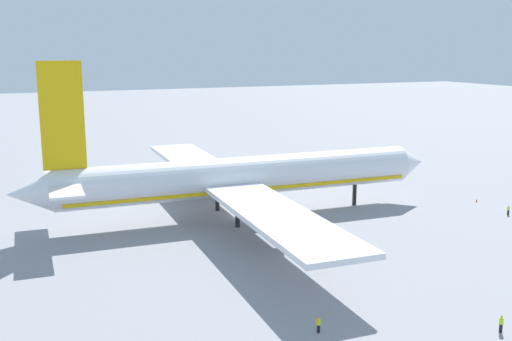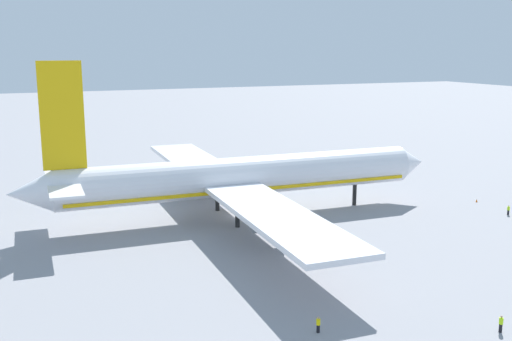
# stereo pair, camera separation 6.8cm
# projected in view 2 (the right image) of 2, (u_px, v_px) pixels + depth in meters

# --- Properties ---
(ground_plane) EXTENTS (600.00, 600.00, 0.00)m
(ground_plane) POSITION_uv_depth(u_px,v_px,m) (244.00, 217.00, 96.91)
(ground_plane) COLOR gray
(airliner) EXTENTS (69.31, 76.69, 25.03)m
(airliner) POSITION_uv_depth(u_px,v_px,m) (235.00, 177.00, 95.27)
(airliner) COLOR white
(airliner) RESTS_ON ground
(ground_worker_0) EXTENTS (0.44, 0.44, 1.61)m
(ground_worker_0) POSITION_uv_depth(u_px,v_px,m) (508.00, 210.00, 97.72)
(ground_worker_0) COLOR black
(ground_worker_0) RESTS_ON ground
(ground_worker_1) EXTENTS (0.54, 0.54, 1.61)m
(ground_worker_1) POSITION_uv_depth(u_px,v_px,m) (318.00, 325.00, 57.36)
(ground_worker_1) COLOR black
(ground_worker_1) RESTS_ON ground
(ground_worker_2) EXTENTS (0.54, 0.54, 1.71)m
(ground_worker_2) POSITION_uv_depth(u_px,v_px,m) (501.00, 324.00, 57.40)
(ground_worker_2) COLOR black
(ground_worker_2) RESTS_ON ground
(traffic_cone_0) EXTENTS (0.36, 0.36, 0.55)m
(traffic_cone_0) POSITION_uv_depth(u_px,v_px,m) (265.00, 163.00, 140.59)
(traffic_cone_0) COLOR orange
(traffic_cone_0) RESTS_ON ground
(traffic_cone_2) EXTENTS (0.36, 0.36, 0.55)m
(traffic_cone_2) POSITION_uv_depth(u_px,v_px,m) (344.00, 161.00, 143.27)
(traffic_cone_2) COLOR orange
(traffic_cone_2) RESTS_ON ground
(traffic_cone_3) EXTENTS (0.36, 0.36, 0.55)m
(traffic_cone_3) POSITION_uv_depth(u_px,v_px,m) (477.00, 201.00, 105.94)
(traffic_cone_3) COLOR orange
(traffic_cone_3) RESTS_ON ground
(traffic_cone_4) EXTENTS (0.36, 0.36, 0.55)m
(traffic_cone_4) POSITION_uv_depth(u_px,v_px,m) (236.00, 162.00, 141.53)
(traffic_cone_4) COLOR orange
(traffic_cone_4) RESTS_ON ground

